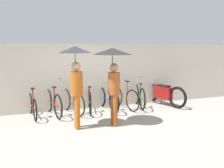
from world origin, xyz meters
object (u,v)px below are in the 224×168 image
at_px(parked_bicycle_1, 53,103).
at_px(parked_bicycle_2, 72,101).
at_px(parked_bicycle_6, 139,96).
at_px(parked_bicycle_0, 32,105).
at_px(motorcycle, 163,93).
at_px(parked_bicycle_4, 107,99).
at_px(parked_bicycle_5, 124,97).
at_px(parked_bicycle_3, 89,100).
at_px(pedestrian_center, 113,64).
at_px(pedestrian_leading, 76,67).

distance_m(parked_bicycle_1, parked_bicycle_2, 0.61).
bearing_deg(parked_bicycle_6, parked_bicycle_0, 104.61).
bearing_deg(motorcycle, parked_bicycle_0, 73.90).
xyz_separation_m(parked_bicycle_1, parked_bicycle_4, (1.82, 0.02, -0.01)).
bearing_deg(parked_bicycle_5, parked_bicycle_6, -96.21).
relative_size(parked_bicycle_0, parked_bicycle_6, 0.98).
distance_m(parked_bicycle_4, parked_bicycle_6, 1.22).
distance_m(parked_bicycle_1, motorcycle, 4.01).
bearing_deg(motorcycle, parked_bicycle_3, 71.91).
bearing_deg(pedestrian_center, pedestrian_leading, 175.89).
distance_m(parked_bicycle_4, motorcycle, 2.19).
distance_m(parked_bicycle_1, parked_bicycle_5, 2.43).
distance_m(parked_bicycle_6, pedestrian_center, 2.63).
relative_size(parked_bicycle_6, motorcycle, 0.83).
xyz_separation_m(parked_bicycle_4, motorcycle, (2.19, -0.02, 0.05)).
height_order(parked_bicycle_1, pedestrian_leading, pedestrian_leading).
relative_size(parked_bicycle_1, parked_bicycle_2, 1.04).
bearing_deg(pedestrian_leading, parked_bicycle_4, 51.82).
xyz_separation_m(parked_bicycle_1, pedestrian_center, (1.40, -1.58, 1.28)).
xyz_separation_m(parked_bicycle_1, parked_bicycle_3, (1.22, 0.10, -0.01)).
relative_size(parked_bicycle_0, pedestrian_leading, 0.77).
bearing_deg(motorcycle, parked_bicycle_5, 74.35).
relative_size(parked_bicycle_2, motorcycle, 0.83).
xyz_separation_m(parked_bicycle_0, parked_bicycle_4, (2.43, 0.01, 0.02)).
distance_m(parked_bicycle_2, parked_bicycle_5, 1.82).
bearing_deg(parked_bicycle_5, parked_bicycle_0, 79.13).
relative_size(parked_bicycle_3, parked_bicycle_4, 0.98).
relative_size(parked_bicycle_1, motorcycle, 0.87).
distance_m(parked_bicycle_0, pedestrian_center, 2.88).
height_order(parked_bicycle_1, pedestrian_center, pedestrian_center).
height_order(parked_bicycle_3, pedestrian_leading, pedestrian_leading).
bearing_deg(parked_bicycle_2, parked_bicycle_0, 77.10).
bearing_deg(parked_bicycle_1, parked_bicycle_3, -94.33).
distance_m(parked_bicycle_0, parked_bicycle_2, 1.21).
relative_size(parked_bicycle_2, parked_bicycle_5, 0.99).
height_order(parked_bicycle_3, parked_bicycle_5, parked_bicycle_5).
bearing_deg(pedestrian_center, parked_bicycle_5, 58.78).
bearing_deg(pedestrian_leading, parked_bicycle_0, 129.67).
xyz_separation_m(parked_bicycle_4, parked_bicycle_5, (0.61, -0.03, 0.01)).
relative_size(parked_bicycle_0, pedestrian_center, 0.79).
height_order(parked_bicycle_2, pedestrian_center, pedestrian_center).
bearing_deg(pedestrian_leading, parked_bicycle_5, 41.08).
bearing_deg(parked_bicycle_0, parked_bicycle_6, -93.78).
bearing_deg(parked_bicycle_0, parked_bicycle_2, -93.28).
distance_m(parked_bicycle_0, parked_bicycle_6, 3.64).
bearing_deg(parked_bicycle_2, pedestrian_leading, 159.20).
xyz_separation_m(parked_bicycle_3, parked_bicycle_4, (0.60, -0.08, -0.01)).
relative_size(parked_bicycle_2, parked_bicycle_3, 0.95).
bearing_deg(parked_bicycle_1, parked_bicycle_6, -98.51).
distance_m(parked_bicycle_3, pedestrian_center, 2.13).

